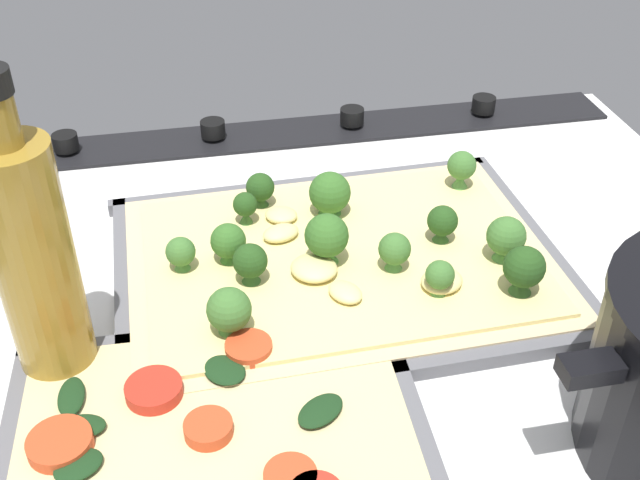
{
  "coord_description": "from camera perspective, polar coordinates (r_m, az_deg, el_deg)",
  "views": [
    {
      "loc": [
        11.69,
        49.12,
        43.11
      ],
      "look_at": [
        1.85,
        -0.57,
        6.98
      ],
      "focal_mm": 43.99,
      "sensor_mm": 36.0,
      "label": 1
    }
  ],
  "objects": [
    {
      "name": "oil_bottle",
      "position": [
        0.58,
        -20.04,
        -1.41
      ],
      "size": [
        5.66,
        5.66,
        24.52
      ],
      "color": "olive",
      "rests_on": "ground_plane"
    },
    {
      "name": "broccoli_pizza",
      "position": [
        0.69,
        1.68,
        -1.04
      ],
      "size": [
        37.52,
        27.62,
        6.09
      ],
      "color": "beige",
      "rests_on": "baking_tray_front"
    },
    {
      "name": "baking_tray_back",
      "position": [
        0.55,
        -7.45,
        -15.44
      ],
      "size": [
        30.11,
        26.13,
        1.3
      ],
      "color": "slate",
      "rests_on": "ground_plane"
    },
    {
      "name": "ground_plane",
      "position": [
        0.67,
        1.65,
        -5.98
      ],
      "size": [
        81.41,
        70.36,
        3.0
      ],
      "primitive_type": "cube",
      "color": "white"
    },
    {
      "name": "baking_tray_front",
      "position": [
        0.7,
        1.43,
        -2.03
      ],
      "size": [
        39.98,
        30.08,
        1.3
      ],
      "color": "slate",
      "rests_on": "ground_plane"
    },
    {
      "name": "stove_control_panel",
      "position": [
        0.92,
        -2.66,
        7.92
      ],
      "size": [
        78.15,
        7.0,
        2.6
      ],
      "color": "black",
      "rests_on": "ground_plane"
    },
    {
      "name": "veggie_pizza_back",
      "position": [
        0.55,
        -7.87,
        -14.78
      ],
      "size": [
        27.63,
        23.66,
        1.9
      ],
      "color": "beige",
      "rests_on": "baking_tray_back"
    }
  ]
}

